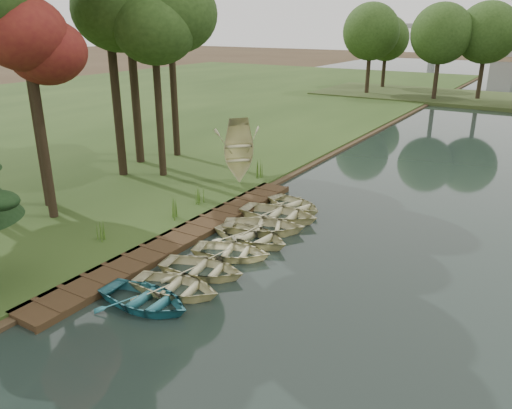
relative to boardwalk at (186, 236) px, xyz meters
The scene contains 18 objects.
ground 1.61m from the boardwalk, ahead, with size 300.00×300.00×0.00m, color #3D2F1D.
boardwalk is the anchor object (origin of this frame).
far_trees 50.78m from the boardwalk, 82.86° to the left, with size 45.60×5.60×8.80m.
rowboat_0 5.66m from the boardwalk, 64.25° to the right, with size 2.44×3.41×0.71m, color teal.
rowboat_1 4.80m from the boardwalk, 54.63° to the right, with size 2.34×3.28×0.68m, color beige.
rowboat_2 3.60m from the boardwalk, 40.71° to the right, with size 2.36×3.30×0.68m, color beige.
rowboat_3 2.86m from the boardwalk, 10.63° to the right, with size 2.28×3.19×0.66m, color beige.
rowboat_4 2.96m from the boardwalk, 22.92° to the left, with size 2.55×3.57×0.74m, color beige.
rowboat_5 3.52m from the boardwalk, 41.79° to the left, with size 2.62×3.67×0.76m, color beige.
rowboat_6 4.70m from the boardwalk, 58.73° to the left, with size 2.74×3.84×0.79m, color beige.
rowboat_7 6.18m from the boardwalk, 67.11° to the left, with size 2.28×3.19×0.66m, color beige.
stored_rowboat 7.59m from the boardwalk, 106.00° to the left, with size 2.65×3.72×0.77m, color beige.
tree_2 10.36m from the boardwalk, 164.52° to the right, with size 3.56×3.56×9.32m.
tree_4 12.72m from the boardwalk, 137.87° to the left, with size 4.92×4.92×10.90m.
reeds_0 3.60m from the boardwalk, 136.03° to the right, with size 0.60×0.60×0.88m, color #3F661E.
reeds_1 3.74m from the boardwalk, 117.33° to the left, with size 0.60×0.60×0.85m, color #3F661E.
reeds_2 1.93m from the boardwalk, 144.27° to the left, with size 0.60×0.60×1.05m, color #3F661E.
reeds_3 8.82m from the boardwalk, 100.98° to the left, with size 0.60×0.60×1.07m, color #3F661E.
Camera 1 is at (11.62, -15.39, 8.96)m, focal length 35.00 mm.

